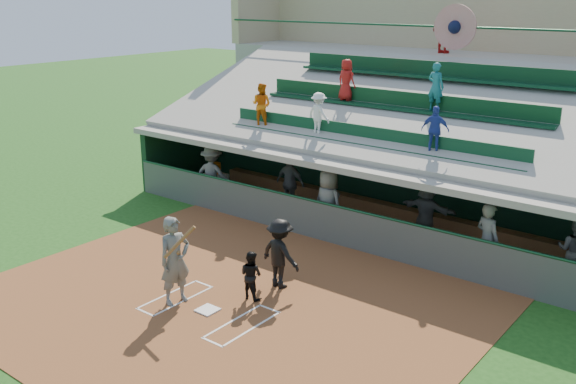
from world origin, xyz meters
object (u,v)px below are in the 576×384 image
Objects in this scene: home_plate at (208,310)px; water_cooler at (216,168)px; batter_at_plate at (175,260)px; catcher at (251,275)px; white_table at (215,183)px.

home_plate is 8.81m from water_cooler.
water_cooler is at bearing 127.96° from batter_at_plate.
water_cooler is (-6.31, 5.37, 0.30)m from catcher.
white_table is 0.53m from water_cooler.
catcher is at bearing -44.73° from white_table.
batter_at_plate is (-0.84, -0.12, 1.00)m from home_plate.
catcher reaches higher than home_plate.
home_plate is 1.31m from batter_at_plate.
white_table is (-6.28, 5.29, -0.22)m from catcher.
water_cooler is at bearing 105.30° from white_table.
catcher is 1.49× the size of white_table.
home_plate is 1.17× the size of water_cooler.
catcher is at bearing 71.53° from home_plate.
home_plate is at bearing -47.23° from water_cooler.
catcher is (0.36, 1.06, 0.56)m from home_plate.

